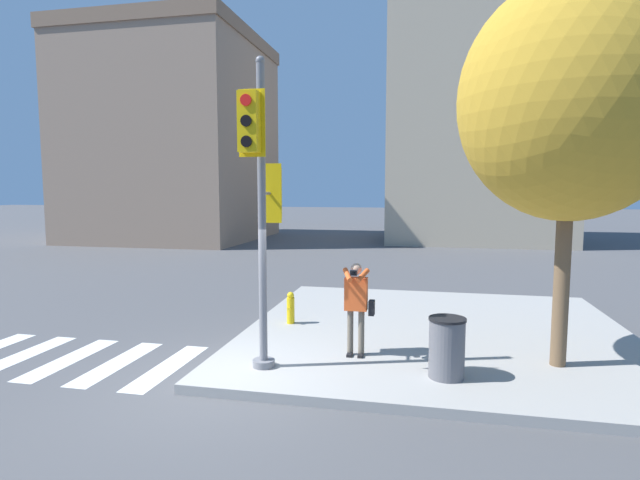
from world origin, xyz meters
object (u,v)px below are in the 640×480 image
person_photographer (357,301)px  trash_bin (447,348)px  fire_hydrant (291,308)px  street_tree (571,101)px  traffic_signal_pole (262,191)px

person_photographer → trash_bin: person_photographer is taller
fire_hydrant → trash_bin: (3.29, -2.60, 0.13)m
person_photographer → street_tree: street_tree is taller
traffic_signal_pole → trash_bin: (3.00, 0.15, -2.48)m
traffic_signal_pole → fire_hydrant: size_ratio=7.16×
trash_bin → street_tree: bearing=27.2°
fire_hydrant → trash_bin: 4.19m
traffic_signal_pole → person_photographer: size_ratio=3.04×
person_photographer → fire_hydrant: 2.61m
street_tree → fire_hydrant: street_tree is taller
street_tree → traffic_signal_pole: bearing=-167.1°
person_photographer → trash_bin: size_ratio=1.73×
street_tree → trash_bin: bearing=-152.8°
fire_hydrant → trash_bin: bearing=-38.3°
street_tree → fire_hydrant: 6.78m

